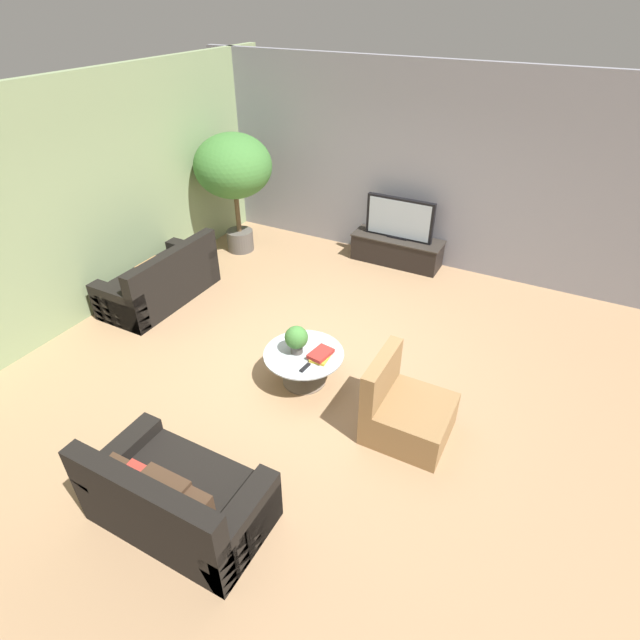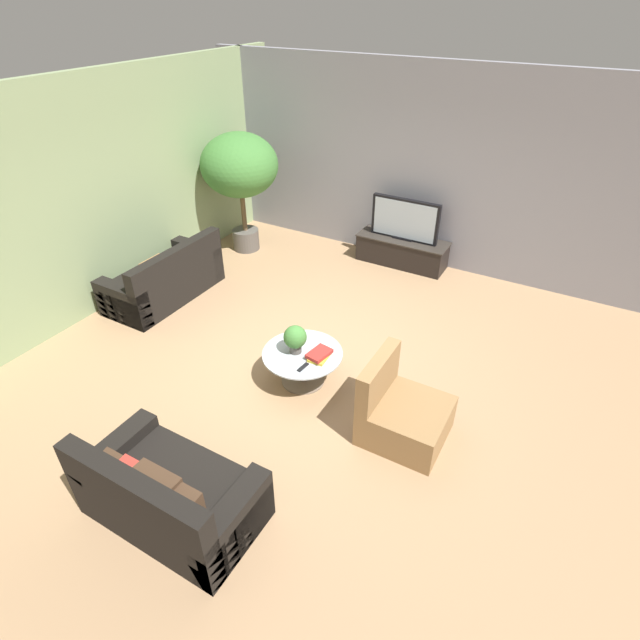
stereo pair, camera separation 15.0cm
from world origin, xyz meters
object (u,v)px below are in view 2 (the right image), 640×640
at_px(armchair_wicker, 401,413).
at_px(couch_by_wall, 165,280).
at_px(couch_near_entry, 169,495).
at_px(potted_palm_tall, 240,169).
at_px(media_console, 402,251).
at_px(potted_plant_tabletop, 295,338).
at_px(television, 405,220).
at_px(coffee_table, 303,361).

bearing_deg(armchair_wicker, couch_by_wall, 78.20).
distance_m(couch_near_entry, armchair_wicker, 2.29).
distance_m(armchair_wicker, potted_palm_tall, 4.91).
distance_m(media_console, couch_by_wall, 3.72).
bearing_deg(potted_plant_tabletop, media_console, 90.77).
height_order(television, armchair_wicker, television).
height_order(television, coffee_table, television).
xyz_separation_m(coffee_table, potted_plant_tabletop, (-0.08, -0.02, 0.31)).
distance_m(television, potted_palm_tall, 2.74).
relative_size(couch_by_wall, potted_palm_tall, 0.87).
bearing_deg(potted_plant_tabletop, couch_by_wall, 166.23).
bearing_deg(television, potted_palm_tall, -162.52).
bearing_deg(couch_by_wall, potted_palm_tall, 179.00).
height_order(potted_palm_tall, potted_plant_tabletop, potted_palm_tall).
bearing_deg(couch_near_entry, coffee_table, -91.19).
xyz_separation_m(media_console, couch_near_entry, (0.08, -5.39, 0.06)).
distance_m(television, armchair_wicker, 3.81).
bearing_deg(media_console, couch_near_entry, -89.16).
bearing_deg(potted_palm_tall, television, 17.48).
bearing_deg(couch_by_wall, armchair_wicker, 78.20).
relative_size(armchair_wicker, potted_plant_tabletop, 2.57).
relative_size(armchair_wicker, potted_palm_tall, 0.44).
xyz_separation_m(coffee_table, couch_by_wall, (-2.70, 0.62, 0.00)).
bearing_deg(couch_near_entry, media_console, -89.16).
bearing_deg(couch_near_entry, television, -89.16).
relative_size(coffee_table, couch_by_wall, 0.53).
bearing_deg(television, media_console, 90.00).
height_order(couch_by_wall, potted_palm_tall, potted_palm_tall).
height_order(coffee_table, armchair_wicker, armchair_wicker).
relative_size(television, armchair_wicker, 1.27).
xyz_separation_m(television, couch_near_entry, (0.08, -5.39, -0.47)).
relative_size(coffee_table, potted_palm_tall, 0.46).
bearing_deg(coffee_table, television, 92.12).
height_order(television, potted_plant_tabletop, television).
relative_size(television, potted_palm_tall, 0.56).
bearing_deg(television, armchair_wicker, -68.30).
bearing_deg(television, couch_near_entry, -89.16).
height_order(media_console, couch_by_wall, couch_by_wall).
height_order(armchair_wicker, potted_plant_tabletop, armchair_wicker).
distance_m(media_console, television, 0.53).
xyz_separation_m(media_console, armchair_wicker, (1.40, -3.51, 0.04)).
bearing_deg(couch_near_entry, potted_palm_tall, -60.21).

